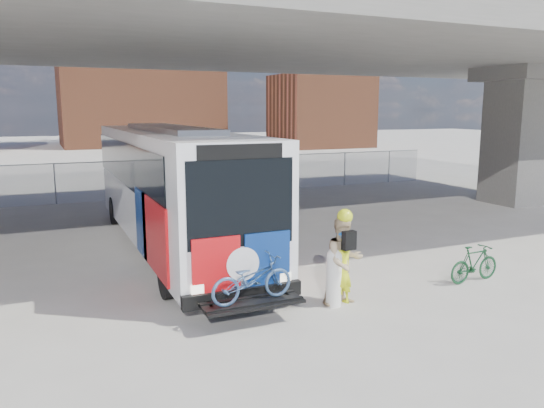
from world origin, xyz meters
TOP-DOWN VIEW (x-y plane):
  - ground at (0.00, 0.00)m, footprint 160.00×160.00m
  - bus at (-2.00, 2.47)m, footprint 2.67×12.94m
  - overpass at (0.00, 4.00)m, footprint 40.00×16.00m
  - chainlink_fence at (0.00, 12.00)m, footprint 30.00×0.06m
  - brick_buildings at (1.23, 48.23)m, footprint 54.00×22.00m
  - smokestack at (14.00, 55.00)m, footprint 2.20×2.20m
  - bollard at (-0.02, -3.85)m, footprint 0.33×0.33m
  - cyclist_hivis at (0.17, -3.85)m, footprint 0.65×0.53m
  - cyclist_tan at (0.22, -3.86)m, footprint 0.97×0.78m
  - bike_parked at (3.95, -3.85)m, footprint 1.55×0.51m

SIDE VIEW (x-z plane):
  - ground at x=0.00m, z-range 0.00..0.00m
  - bike_parked at x=3.95m, z-range 0.00..0.92m
  - bollard at x=-0.02m, z-range 0.04..1.32m
  - cyclist_hivis at x=0.17m, z-range -0.03..1.68m
  - cyclist_tan at x=0.22m, z-range -0.06..2.05m
  - chainlink_fence at x=0.00m, z-range -13.58..16.42m
  - bus at x=-2.00m, z-range 0.26..3.95m
  - brick_buildings at x=1.23m, z-range -0.58..11.42m
  - overpass at x=0.00m, z-range 2.57..10.52m
  - smokestack at x=14.00m, z-range 0.00..25.00m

